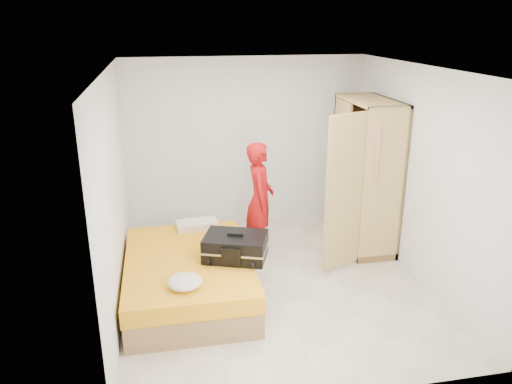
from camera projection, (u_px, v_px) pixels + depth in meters
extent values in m
plane|color=beige|center=(274.00, 284.00, 6.17)|extent=(4.00, 4.00, 0.00)
plane|color=white|center=(277.00, 69.00, 5.31)|extent=(4.00, 4.00, 0.00)
cube|color=white|center=(246.00, 144.00, 7.59)|extent=(3.60, 0.02, 2.60)
cube|color=white|center=(334.00, 264.00, 3.89)|extent=(3.60, 0.02, 2.60)
cube|color=white|center=(115.00, 194.00, 5.41)|extent=(0.02, 4.00, 2.60)
cube|color=white|center=(420.00, 176.00, 6.06)|extent=(0.02, 4.00, 2.60)
cube|color=#9D6F47|center=(189.00, 285.00, 5.85)|extent=(1.40, 2.00, 0.30)
cube|color=#FFA31A|center=(188.00, 266.00, 5.77)|extent=(1.42, 2.02, 0.20)
cube|color=tan|center=(384.00, 174.00, 6.98)|extent=(0.04, 1.20, 2.10)
cube|color=tan|center=(384.00, 188.00, 6.39)|extent=(0.58, 0.04, 2.10)
cube|color=tan|center=(350.00, 164.00, 7.46)|extent=(0.58, 0.04, 2.10)
cube|color=tan|center=(371.00, 101.00, 6.59)|extent=(0.58, 1.20, 0.04)
cube|color=#A87948|center=(361.00, 241.00, 7.26)|extent=(0.58, 1.20, 0.10)
cube|color=tan|center=(340.00, 170.00, 7.16)|extent=(0.04, 0.59, 2.00)
cube|color=tan|center=(344.00, 193.00, 6.21)|extent=(0.56, 0.25, 2.00)
cylinder|color=#B2B2B7|center=(371.00, 113.00, 6.64)|extent=(0.02, 1.10, 0.02)
imported|color=red|center=(260.00, 199.00, 6.76)|extent=(0.47, 0.63, 1.58)
cube|color=black|center=(236.00, 246.00, 5.71)|extent=(0.82, 0.70, 0.28)
cube|color=black|center=(235.00, 234.00, 5.66)|extent=(0.18, 0.11, 0.03)
ellipsoid|color=beige|center=(185.00, 282.00, 5.09)|extent=(0.35, 0.35, 0.13)
cube|color=beige|center=(197.00, 225.00, 6.54)|extent=(0.56, 0.33, 0.10)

